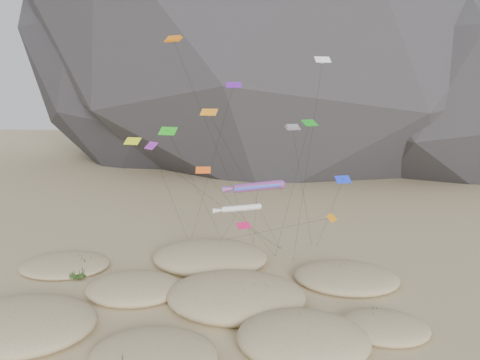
# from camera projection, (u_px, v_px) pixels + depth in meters

# --- Properties ---
(ground) EXTENTS (500.00, 500.00, 0.00)m
(ground) POSITION_uv_depth(u_px,v_px,m) (213.00, 320.00, 48.91)
(ground) COLOR #CCB789
(ground) RESTS_ON ground
(dunes) EXTENTS (50.81, 36.87, 3.48)m
(dunes) POSITION_uv_depth(u_px,v_px,m) (197.00, 294.00, 53.82)
(dunes) COLOR #CCB789
(dunes) RESTS_ON ground
(dune_grass) EXTENTS (39.91, 27.93, 1.58)m
(dune_grass) POSITION_uv_depth(u_px,v_px,m) (205.00, 299.00, 51.88)
(dune_grass) COLOR black
(dune_grass) RESTS_ON ground
(kite_stakes) EXTENTS (19.93, 6.99, 0.30)m
(kite_stakes) POSITION_uv_depth(u_px,v_px,m) (252.00, 249.00, 70.95)
(kite_stakes) COLOR #3F2D1E
(kite_stakes) RESTS_ON ground
(rainbow_tube_kite) EXTENTS (7.83, 11.39, 12.94)m
(rainbow_tube_kite) POSITION_uv_depth(u_px,v_px,m) (256.00, 187.00, 57.64)
(rainbow_tube_kite) COLOR red
(rainbow_tube_kite) RESTS_ON ground
(white_tube_kite) EXTENTS (8.12, 13.31, 10.37)m
(white_tube_kite) POSITION_uv_depth(u_px,v_px,m) (238.00, 208.00, 56.19)
(white_tube_kite) COLOR silver
(white_tube_kite) RESTS_ON ground
(orange_parafoil) EXTENTS (9.52, 15.68, 30.24)m
(orange_parafoil) POSITION_uv_depth(u_px,v_px,m) (175.00, 44.00, 56.17)
(orange_parafoil) COLOR orange
(orange_parafoil) RESTS_ON ground
(multi_parafoil) EXTENTS (4.14, 13.08, 19.62)m
(multi_parafoil) POSITION_uv_depth(u_px,v_px,m) (293.00, 130.00, 58.72)
(multi_parafoil) COLOR red
(multi_parafoil) RESTS_ON ground
(delta_kites) EXTENTS (27.49, 20.91, 27.87)m
(delta_kites) POSITION_uv_depth(u_px,v_px,m) (238.00, 146.00, 57.18)
(delta_kites) COLOR white
(delta_kites) RESTS_ON ground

